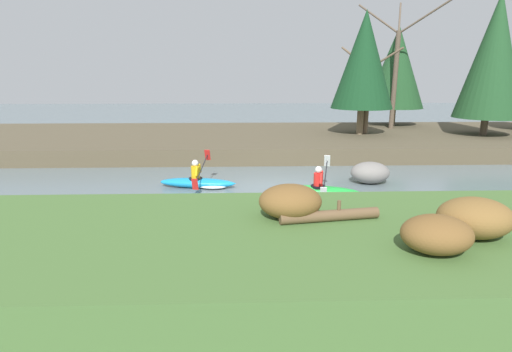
# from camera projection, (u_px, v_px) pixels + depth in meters

# --- Properties ---
(ground_plane) EXTENTS (90.00, 90.00, 0.00)m
(ground_plane) POSITION_uv_depth(u_px,v_px,m) (279.00, 189.00, 14.04)
(ground_plane) COLOR slate
(riverbank_near) EXTENTS (44.00, 5.23, 0.88)m
(riverbank_near) POSITION_uv_depth(u_px,v_px,m) (307.00, 250.00, 8.09)
(riverbank_near) COLOR #476B33
(riverbank_near) RESTS_ON ground
(riverbank_far) EXTENTS (44.00, 10.24, 0.75)m
(riverbank_far) POSITION_uv_depth(u_px,v_px,m) (265.00, 140.00, 22.42)
(riverbank_far) COLOR brown
(riverbank_far) RESTS_ON ground
(conifer_tree_far_left) EXTENTS (3.28, 3.28, 6.45)m
(conifer_tree_far_left) POSITION_uv_depth(u_px,v_px,m) (364.00, 60.00, 21.02)
(conifer_tree_far_left) COLOR #7A664C
(conifer_tree_far_left) RESTS_ON riverbank_far
(conifer_tree_left) EXTENTS (3.61, 3.61, 6.09)m
(conifer_tree_left) POSITION_uv_depth(u_px,v_px,m) (396.00, 68.00, 25.07)
(conifer_tree_left) COLOR #7A664C
(conifer_tree_left) RESTS_ON riverbank_far
(conifer_tree_mid_left) EXTENTS (3.38, 3.38, 7.29)m
(conifer_tree_mid_left) POSITION_uv_depth(u_px,v_px,m) (494.00, 56.00, 20.61)
(conifer_tree_mid_left) COLOR brown
(conifer_tree_mid_left) RESTS_ON riverbank_far
(bare_tree_upstream) EXTENTS (2.70, 2.67, 4.82)m
(bare_tree_upstream) POSITION_uv_depth(u_px,v_px,m) (368.00, 92.00, 21.66)
(bare_tree_upstream) COLOR brown
(bare_tree_upstream) RESTS_ON riverbank_far
(bare_tree_mid_upstream) EXTENTS (4.12, 4.08, 7.53)m
(bare_tree_mid_upstream) POSITION_uv_depth(u_px,v_px,m) (396.00, 68.00, 23.59)
(bare_tree_mid_upstream) COLOR brown
(bare_tree_mid_upstream) RESTS_ON riverbank_far
(shrub_clump_nearest) EXTENTS (1.36, 1.13, 0.73)m
(shrub_clump_nearest) POSITION_uv_depth(u_px,v_px,m) (290.00, 201.00, 8.57)
(shrub_clump_nearest) COLOR brown
(shrub_clump_nearest) RESTS_ON riverbank_near
(shrub_clump_second) EXTENTS (1.23, 1.02, 0.66)m
(shrub_clump_second) POSITION_uv_depth(u_px,v_px,m) (437.00, 234.00, 6.88)
(shrub_clump_second) COLOR brown
(shrub_clump_second) RESTS_ON riverbank_near
(shrub_clump_third) EXTENTS (1.40, 1.17, 0.76)m
(shrub_clump_third) POSITION_uv_depth(u_px,v_px,m) (475.00, 218.00, 7.55)
(shrub_clump_third) COLOR brown
(shrub_clump_third) RESTS_ON riverbank_near
(kayaker_lead) EXTENTS (2.78, 2.05, 1.20)m
(kayaker_lead) POSITION_uv_depth(u_px,v_px,m) (323.00, 190.00, 13.17)
(kayaker_lead) COLOR green
(kayaker_lead) RESTS_ON ground
(kayaker_middle) EXTENTS (2.80, 2.07, 1.20)m
(kayaker_middle) POSITION_uv_depth(u_px,v_px,m) (200.00, 182.00, 14.18)
(kayaker_middle) COLOR #1993D6
(kayaker_middle) RESTS_ON ground
(boulder_midstream) EXTENTS (1.42, 1.11, 0.80)m
(boulder_midstream) POSITION_uv_depth(u_px,v_px,m) (370.00, 173.00, 14.71)
(boulder_midstream) COLOR gray
(boulder_midstream) RESTS_ON ground
(driftwood_log) EXTENTS (2.17, 0.59, 0.44)m
(driftwood_log) POSITION_uv_depth(u_px,v_px,m) (330.00, 216.00, 8.42)
(driftwood_log) COLOR brown
(driftwood_log) RESTS_ON riverbank_near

